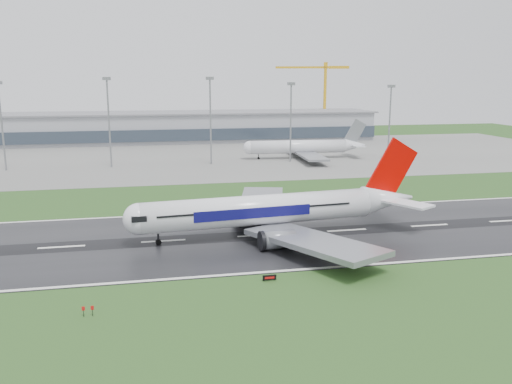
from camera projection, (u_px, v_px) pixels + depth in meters
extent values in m
plane|color=#214519|center=(163.00, 241.00, 108.52)|extent=(520.00, 520.00, 0.00)
cube|color=black|center=(163.00, 241.00, 108.51)|extent=(400.00, 45.00, 0.10)
cube|color=slate|center=(155.00, 157.00, 228.33)|extent=(400.00, 130.00, 0.08)
cube|color=gray|center=(152.00, 128.00, 284.30)|extent=(240.00, 36.00, 15.00)
cylinder|color=gray|center=(2.00, 128.00, 190.59)|extent=(0.64, 0.64, 31.16)
cylinder|color=gray|center=(109.00, 125.00, 197.77)|extent=(0.64, 0.64, 32.60)
cylinder|color=gray|center=(211.00, 123.00, 205.22)|extent=(0.64, 0.64, 32.73)
cylinder|color=gray|center=(291.00, 124.00, 211.76)|extent=(0.64, 0.64, 30.64)
cylinder|color=gray|center=(389.00, 124.00, 220.21)|extent=(0.64, 0.64, 29.61)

